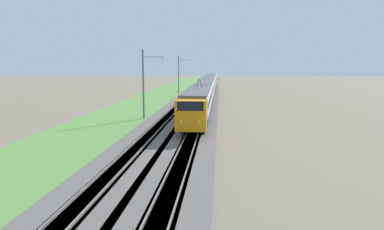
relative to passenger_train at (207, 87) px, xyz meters
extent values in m
cube|color=#605B56|center=(-19.65, 3.91, -2.18)|extent=(240.00, 4.40, 0.30)
cube|color=#605B56|center=(-19.65, 0.00, -2.18)|extent=(240.00, 4.40, 0.30)
cube|color=#4C4238|center=(-19.65, 3.91, -2.18)|extent=(240.00, 1.57, 0.30)
cube|color=gray|center=(-19.65, 4.45, -1.95)|extent=(240.00, 0.07, 0.15)
cube|color=gray|center=(-19.65, 3.38, -1.95)|extent=(240.00, 0.07, 0.15)
cube|color=#4C4238|center=(-19.65, 0.00, -2.18)|extent=(240.00, 1.57, 0.30)
cube|color=gray|center=(-19.65, 0.53, -1.95)|extent=(240.00, 0.07, 0.15)
cube|color=gray|center=(-19.65, -0.53, -1.95)|extent=(240.00, 0.07, 0.15)
cube|color=#5B8E42|center=(-19.65, 10.15, -2.27)|extent=(240.00, 9.75, 0.12)
cube|color=orange|center=(-38.55, 0.00, -0.01)|extent=(2.18, 2.70, 2.65)
cube|color=black|center=(-38.88, 0.00, 0.88)|extent=(1.57, 2.25, 0.79)
sphere|color=#F2EAC6|center=(-39.59, 0.77, -0.44)|extent=(0.20, 0.20, 0.20)
sphere|color=#F2EAC6|center=(-39.59, -0.77, -0.44)|extent=(0.20, 0.20, 0.20)
cube|color=navy|center=(-28.93, 0.00, -0.96)|extent=(17.05, 2.82, 0.74)
cube|color=silver|center=(-28.93, 0.00, 0.37)|extent=(17.05, 2.82, 1.91)
cube|color=black|center=(-28.93, 0.00, 0.52)|extent=(15.69, 2.84, 0.80)
cube|color=#515156|center=(-28.93, 0.00, 1.44)|extent=(17.05, 2.59, 0.25)
cube|color=black|center=(-28.93, 0.00, -1.60)|extent=(16.20, 2.39, 0.55)
cylinder|color=black|center=(-35.66, 0.53, -1.45)|extent=(0.86, 0.12, 0.86)
cylinder|color=black|center=(-35.66, -0.53, -1.45)|extent=(0.86, 0.12, 0.86)
cube|color=navy|center=(-10.19, 0.00, -0.96)|extent=(19.23, 2.82, 0.74)
cube|color=silver|center=(-10.19, 0.00, 0.37)|extent=(19.23, 2.82, 1.91)
cube|color=black|center=(-10.19, 0.00, 0.52)|extent=(17.69, 2.84, 0.80)
cube|color=#515156|center=(-10.19, 0.00, 1.44)|extent=(19.23, 2.59, 0.25)
cube|color=black|center=(-10.19, 0.00, -1.60)|extent=(18.27, 2.39, 0.55)
cube|color=navy|center=(9.64, 0.00, -0.96)|extent=(19.23, 2.82, 0.74)
cube|color=silver|center=(9.64, 0.00, 0.37)|extent=(19.23, 2.82, 1.91)
cube|color=black|center=(9.64, 0.00, 0.52)|extent=(17.69, 2.84, 0.80)
cube|color=#515156|center=(9.64, 0.00, 1.44)|extent=(19.23, 2.59, 0.25)
cube|color=black|center=(9.64, 0.00, -1.60)|extent=(18.27, 2.39, 0.55)
cube|color=navy|center=(29.47, 0.00, -0.96)|extent=(19.23, 2.82, 0.74)
cube|color=silver|center=(29.47, 0.00, 0.37)|extent=(19.23, 2.82, 1.91)
cube|color=black|center=(29.47, 0.00, 0.52)|extent=(17.69, 2.84, 0.80)
cube|color=#515156|center=(29.47, 0.00, 1.44)|extent=(19.23, 2.59, 0.25)
cube|color=black|center=(29.47, 0.00, -1.60)|extent=(18.27, 2.39, 0.55)
cylinder|color=black|center=(-26.38, 0.17, 2.12)|extent=(0.06, 0.33, 1.08)
cylinder|color=black|center=(-26.38, -0.17, 2.12)|extent=(0.06, 0.33, 1.08)
cube|color=black|center=(-35.66, 0.00, -2.33)|extent=(0.10, 0.10, 0.00)
cylinder|color=slate|center=(-26.24, 6.77, 1.90)|extent=(0.22, 0.22, 8.45)
cylinder|color=slate|center=(-26.24, 5.57, 5.22)|extent=(0.08, 2.40, 0.08)
cylinder|color=#B2ADA8|center=(-26.24, 4.37, 5.02)|extent=(0.10, 0.10, 0.30)
cylinder|color=slate|center=(12.14, 6.77, 1.90)|extent=(0.22, 0.22, 8.46)
cylinder|color=slate|center=(12.14, 5.57, 5.23)|extent=(0.08, 2.40, 0.08)
cylinder|color=#B2ADA8|center=(12.14, 4.37, 5.03)|extent=(0.10, 0.10, 0.30)
camera|label=1|loc=(-70.83, -2.51, 4.48)|focal=35.00mm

